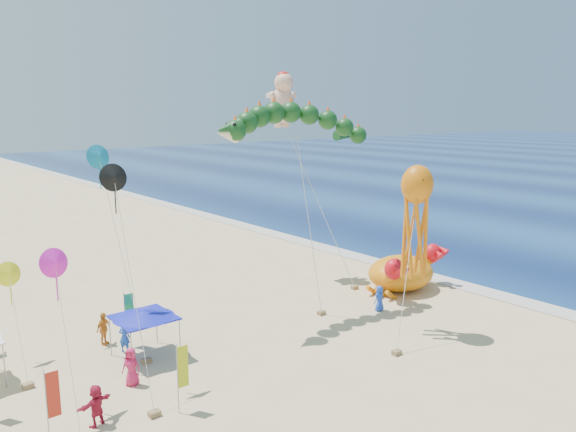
% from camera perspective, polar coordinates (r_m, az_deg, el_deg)
% --- Properties ---
extents(ground, '(320.00, 320.00, 0.00)m').
position_cam_1_polar(ground, '(36.83, 4.45, -10.06)').
color(ground, '#D1B784').
rests_on(ground, ground).
extents(foam_strip, '(320.00, 320.00, 0.00)m').
position_cam_1_polar(foam_strip, '(45.56, 15.47, -6.30)').
color(foam_strip, silver).
rests_on(foam_strip, ground).
extents(crab_inflatable, '(7.10, 5.11, 3.11)m').
position_cam_1_polar(crab_inflatable, '(42.19, 11.51, -5.56)').
color(crab_inflatable, orange).
rests_on(crab_inflatable, ground).
extents(dragon_kite, '(11.58, 3.04, 13.16)m').
position_cam_1_polar(dragon_kite, '(35.18, 0.72, 8.83)').
color(dragon_kite, '#0F3814').
rests_on(dragon_kite, ground).
extents(cherub_kite, '(2.82, 7.43, 15.92)m').
position_cam_1_polar(cherub_kite, '(43.69, -0.49, 11.85)').
color(cherub_kite, '#F2AF94').
rests_on(cherub_kite, ground).
extents(octopus_kite, '(4.55, 2.72, 9.99)m').
position_cam_1_polar(octopus_kite, '(33.21, 12.87, 0.32)').
color(octopus_kite, orange).
rests_on(octopus_kite, ground).
extents(canopy_blue, '(3.25, 3.25, 2.71)m').
position_cam_1_polar(canopy_blue, '(31.08, -14.45, -9.61)').
color(canopy_blue, gray).
rests_on(canopy_blue, ground).
extents(feather_flags, '(8.32, 8.15, 3.20)m').
position_cam_1_polar(feather_flags, '(27.60, -19.28, -13.52)').
color(feather_flags, gray).
rests_on(feather_flags, ground).
extents(beachgoers, '(23.86, 11.36, 1.89)m').
position_cam_1_polar(beachgoers, '(30.95, -18.01, -12.97)').
color(beachgoers, '#C41F51').
rests_on(beachgoers, ground).
extents(small_kites, '(5.85, 9.99, 11.32)m').
position_cam_1_polar(small_kites, '(28.90, -20.95, -1.73)').
color(small_kites, yellow).
rests_on(small_kites, ground).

